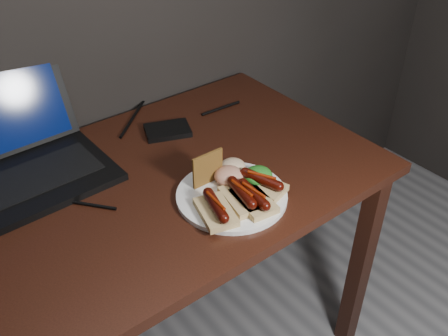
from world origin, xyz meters
TOP-DOWN VIEW (x-y plane):
  - desk at (0.00, 1.38)m, footprint 1.40×0.70m
  - laptop at (-0.13, 1.61)m, footprint 0.41×0.36m
  - hard_drive at (0.28, 1.55)m, footprint 0.15×0.13m
  - desk_cables at (0.01, 1.55)m, footprint 1.06×0.42m
  - plate at (0.24, 1.21)m, footprint 0.33×0.33m
  - bread_sausage_left at (0.16, 1.17)m, footprint 0.10×0.13m
  - bread_sausage_center at (0.24, 1.17)m, footprint 0.09×0.13m
  - bread_sausage_right at (0.31, 1.18)m, footprint 0.10×0.13m
  - bread_sausage_extra at (0.25, 1.15)m, footprint 0.08×0.12m
  - crispbread at (0.22, 1.28)m, footprint 0.09×0.01m
  - salad_greens at (0.32, 1.21)m, footprint 0.07×0.07m
  - salsa_mound at (0.26, 1.25)m, footprint 0.07×0.07m
  - coleslaw_mound at (0.29, 1.27)m, footprint 0.06×0.06m

SIDE VIEW (x-z plane):
  - desk at x=0.00m, z-range 0.29..1.04m
  - desk_cables at x=0.01m, z-range 0.75..0.76m
  - plate at x=0.24m, z-range 0.75..0.76m
  - hard_drive at x=0.28m, z-range 0.75..0.77m
  - bread_sausage_left at x=0.16m, z-range 0.76..0.80m
  - bread_sausage_center at x=0.24m, z-range 0.76..0.80m
  - bread_sausage_right at x=0.31m, z-range 0.76..0.80m
  - bread_sausage_extra at x=0.25m, z-range 0.76..0.80m
  - coleslaw_mound at x=0.29m, z-range 0.76..0.80m
  - salad_greens at x=0.32m, z-range 0.76..0.80m
  - salsa_mound at x=0.26m, z-range 0.76..0.80m
  - laptop at x=-0.13m, z-range 0.68..0.92m
  - crispbread at x=0.22m, z-range 0.76..0.85m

